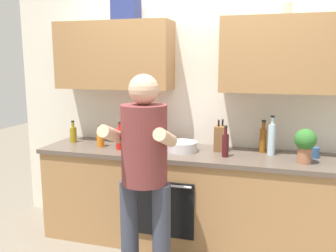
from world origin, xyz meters
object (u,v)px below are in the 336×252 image
object	(u,v)px
potted_herb	(305,143)
bottle_oil	(73,134)
cup_tea	(315,153)
mixing_bowl	(182,146)
bottle_wine	(225,144)
bottle_syrup	(263,139)
knife_block	(220,138)
grocery_bag_crisps	(141,142)
bottle_juice	(100,138)
bottle_water	(272,139)
bottle_hotsauce	(120,138)
person_standing	(144,165)

from	to	relation	value
potted_herb	bottle_oil	bearing A→B (deg)	176.11
cup_tea	mixing_bowl	size ratio (longest dim) A/B	0.32
bottle_wine	potted_herb	distance (m)	0.65
bottle_syrup	knife_block	xyz separation A→B (m)	(-0.38, -0.05, -0.01)
potted_herb	mixing_bowl	bearing A→B (deg)	174.25
bottle_oil	grocery_bag_crisps	bearing A→B (deg)	-10.31
bottle_syrup	knife_block	size ratio (longest dim) A/B	1.02
bottle_wine	bottle_juice	world-z (taller)	bottle_wine
bottle_syrup	potted_herb	world-z (taller)	bottle_syrup
bottle_syrup	mixing_bowl	bearing A→B (deg)	-167.21
bottle_water	bottle_wine	xyz separation A→B (m)	(-0.38, -0.18, -0.04)
bottle_juice	bottle_oil	size ratio (longest dim) A/B	0.94
bottle_water	bottle_wine	world-z (taller)	bottle_water
bottle_oil	mixing_bowl	bearing A→B (deg)	-2.20
potted_herb	bottle_hotsauce	bearing A→B (deg)	179.49
person_standing	mixing_bowl	distance (m)	0.74
bottle_water	knife_block	xyz separation A→B (m)	(-0.46, 0.02, -0.03)
bottle_oil	bottle_hotsauce	world-z (taller)	bottle_hotsauce
bottle_hotsauce	mixing_bowl	bearing A→B (deg)	8.98
bottle_juice	bottle_oil	xyz separation A→B (m)	(-0.36, 0.10, -0.00)
bottle_juice	person_standing	bearing A→B (deg)	-43.98
mixing_bowl	grocery_bag_crisps	bearing A→B (deg)	-164.89
bottle_wine	potted_herb	size ratio (longest dim) A/B	0.95
bottle_juice	bottle_syrup	bearing A→B (deg)	8.13
person_standing	bottle_oil	xyz separation A→B (m)	(-1.06, 0.78, 0.02)
bottle_water	potted_herb	world-z (taller)	bottle_water
bottle_syrup	mixing_bowl	distance (m)	0.74
potted_herb	grocery_bag_crisps	size ratio (longest dim) A/B	1.13
bottle_hotsauce	mixing_bowl	world-z (taller)	bottle_hotsauce
bottle_oil	knife_block	size ratio (longest dim) A/B	0.77
bottle_juice	cup_tea	bearing A→B (deg)	4.44
grocery_bag_crisps	bottle_wine	bearing A→B (deg)	0.86
bottle_wine	mixing_bowl	world-z (taller)	bottle_wine
person_standing	bottle_oil	world-z (taller)	person_standing
person_standing	cup_tea	distance (m)	1.50
bottle_water	bottle_oil	size ratio (longest dim) A/B	1.57
bottle_hotsauce	potted_herb	size ratio (longest dim) A/B	0.91
bottle_juice	knife_block	bearing A→B (deg)	8.45
bottle_wine	bottle_hotsauce	xyz separation A→B (m)	(-0.99, -0.00, -0.00)
bottle_hotsauce	grocery_bag_crisps	bearing A→B (deg)	-2.18
bottle_juice	cup_tea	distance (m)	1.96
bottle_wine	mixing_bowl	bearing A→B (deg)	167.85
knife_block	bottle_water	bearing A→B (deg)	-2.98
bottle_water	bottle_hotsauce	size ratio (longest dim) A/B	1.35
cup_tea	bottle_water	bearing A→B (deg)	-178.98
bottle_wine	knife_block	bearing A→B (deg)	110.02
grocery_bag_crisps	mixing_bowl	bearing A→B (deg)	15.11
bottle_juice	knife_block	distance (m)	1.15
cup_tea	knife_block	xyz separation A→B (m)	(-0.82, 0.02, 0.07)
bottle_syrup	knife_block	distance (m)	0.38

